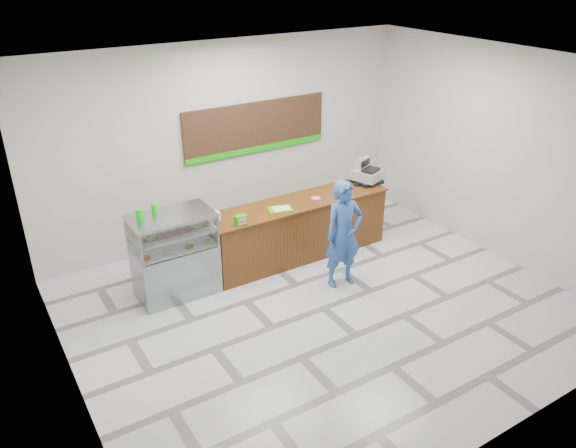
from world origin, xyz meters
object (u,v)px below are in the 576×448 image
display_case (175,254)px  serving_tray (280,209)px  cash_register (367,174)px  sales_counter (298,229)px  customer (344,234)px

display_case → serving_tray: display_case is taller
cash_register → serving_tray: (-1.94, -0.20, -0.15)m
sales_counter → serving_tray: size_ratio=7.28×
serving_tray → customer: (0.54, -0.98, -0.17)m
sales_counter → cash_register: cash_register is taller
serving_tray → customer: size_ratio=0.26×
sales_counter → cash_register: (1.50, 0.08, 0.67)m
display_case → customer: bearing=-25.5°
cash_register → customer: bearing=-160.3°
sales_counter → customer: (0.10, -1.11, 0.35)m
display_case → serving_tray: bearing=-4.0°
sales_counter → cash_register: 1.64m
display_case → sales_counter: bearing=-0.0°
cash_register → serving_tray: size_ratio=1.31×
display_case → customer: customer is taller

